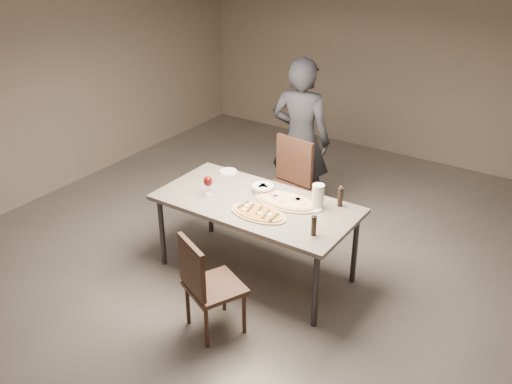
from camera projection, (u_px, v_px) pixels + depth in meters
The scene contains 14 objects.
room at pixel (256, 133), 4.77m from camera, with size 7.00×7.00×7.00m.
dining_table at pixel (256, 208), 5.09m from camera, with size 1.80×0.90×0.75m.
zucchini_pizza at pixel (258, 213), 4.85m from camera, with size 0.53×0.29×0.05m.
ham_pizza at pixel (286, 201), 5.05m from camera, with size 0.61×0.34×0.04m.
bread_basket at pixel (263, 188), 5.22m from camera, with size 0.20×0.20×0.07m.
oil_dish at pixel (315, 209), 4.93m from camera, with size 0.13×0.13×0.02m.
pepper_mill_left at pixel (340, 197), 4.96m from camera, with size 0.05×0.05×0.20m.
pepper_mill_right at pixel (314, 225), 4.52m from camera, with size 0.05×0.05×0.19m.
carafe at pixel (318, 196), 4.92m from camera, with size 0.11×0.11×0.22m.
wine_glass at pixel (208, 182), 5.14m from camera, with size 0.08×0.08×0.18m.
side_plate at pixel (228, 171), 5.63m from camera, with size 0.18×0.18×0.01m.
chair_near at pixel (205, 282), 4.44m from camera, with size 0.55×0.55×0.87m.
chair_far at pixel (287, 181), 5.89m from camera, with size 0.53×0.53×0.99m.
diner at pixel (300, 140), 6.02m from camera, with size 0.65×0.43×1.77m, color black.
Camera 1 is at (2.49, -3.73, 3.11)m, focal length 40.00 mm.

